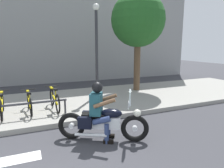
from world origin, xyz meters
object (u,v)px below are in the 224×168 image
(street_lamp, at_px, (97,42))
(rider, at_px, (100,107))
(bicycle_4, at_px, (2,105))
(tree_near_rack, at_px, (138,20))
(bicycle_5, at_px, (29,102))
(bicycle_6, at_px, (55,99))
(motorcycle, at_px, (103,122))

(street_lamp, bearing_deg, rider, -108.15)
(street_lamp, bearing_deg, bicycle_4, -160.47)
(bicycle_4, distance_m, tree_near_rack, 6.69)
(tree_near_rack, bearing_deg, rider, -129.51)
(street_lamp, distance_m, tree_near_rack, 2.46)
(rider, xyz_separation_m, street_lamp, (1.23, 3.75, 1.59))
(rider, relative_size, street_lamp, 0.37)
(bicycle_5, bearing_deg, rider, -58.37)
(bicycle_5, bearing_deg, tree_near_rack, 18.54)
(tree_near_rack, bearing_deg, bicycle_5, -161.46)
(rider, height_order, bicycle_6, rider)
(bicycle_5, relative_size, tree_near_rack, 0.33)
(street_lamp, relative_size, tree_near_rack, 0.83)
(rider, relative_size, bicycle_4, 0.86)
(bicycle_5, height_order, tree_near_rack, tree_near_rack)
(motorcycle, xyz_separation_m, bicycle_4, (-2.39, 2.53, 0.02))
(motorcycle, height_order, bicycle_5, motorcycle)
(motorcycle, height_order, rider, rider)
(motorcycle, xyz_separation_m, rider, (-0.07, 0.04, 0.37))
(motorcycle, distance_m, bicycle_4, 3.48)
(rider, height_order, bicycle_5, rider)
(rider, distance_m, bicycle_4, 3.43)
(bicycle_4, height_order, bicycle_5, bicycle_4)
(motorcycle, xyz_separation_m, bicycle_6, (-0.80, 2.53, 0.03))
(street_lamp, bearing_deg, bicycle_5, -155.45)
(rider, bearing_deg, bicycle_5, 121.63)
(bicycle_6, xyz_separation_m, tree_near_rack, (4.16, 1.66, 2.96))
(rider, bearing_deg, bicycle_4, 133.09)
(motorcycle, bearing_deg, tree_near_rack, 51.30)
(motorcycle, distance_m, street_lamp, 4.43)
(motorcycle, bearing_deg, bicycle_5, 122.29)
(bicycle_6, bearing_deg, motorcycle, -72.38)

